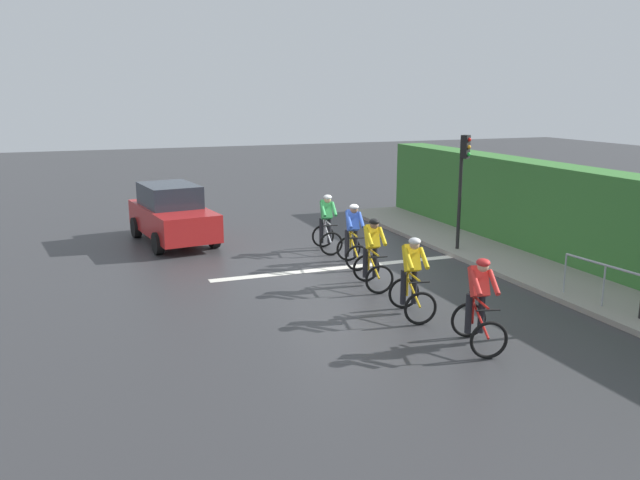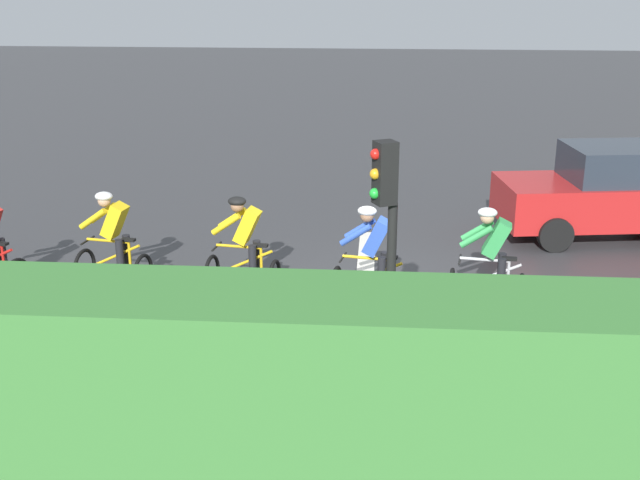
# 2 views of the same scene
# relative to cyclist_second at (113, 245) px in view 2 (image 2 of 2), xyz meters

# --- Properties ---
(ground_plane) EXTENTS (80.00, 80.00, 0.00)m
(ground_plane) POSITION_rel_cyclist_second_xyz_m (-0.12, -4.14, -0.80)
(ground_plane) COLOR #333335
(sidewalk_kerb) EXTENTS (2.80, 18.10, 0.12)m
(sidewalk_kerb) POSITION_rel_cyclist_second_xyz_m (-4.80, -2.14, -0.74)
(sidewalk_kerb) COLOR gray
(sidewalk_kerb) RESTS_ON ground
(hedge_wall) EXTENTS (1.10, 18.10, 2.57)m
(hedge_wall) POSITION_rel_cyclist_second_xyz_m (-6.00, -2.14, 0.49)
(hedge_wall) COLOR #387533
(hedge_wall) RESTS_ON ground
(road_marking_stop_line) EXTENTS (7.00, 0.30, 0.01)m
(road_marking_stop_line) POSITION_rel_cyclist_second_xyz_m (-0.12, -3.95, -0.79)
(road_marking_stop_line) COLOR silver
(road_marking_stop_line) RESTS_ON ground
(cyclist_second) EXTENTS (0.85, 1.18, 1.66)m
(cyclist_second) POSITION_rel_cyclist_second_xyz_m (0.00, 0.00, 0.00)
(cyclist_second) COLOR black
(cyclist_second) RESTS_ON ground
(cyclist_mid) EXTENTS (0.82, 1.16, 1.66)m
(cyclist_mid) POSITION_rel_cyclist_second_xyz_m (-0.11, -2.10, 0.00)
(cyclist_mid) COLOR black
(cyclist_mid) RESTS_ON ground
(cyclist_fourth) EXTENTS (0.85, 1.18, 1.66)m
(cyclist_fourth) POSITION_rel_cyclist_second_xyz_m (-0.48, -4.08, 0.00)
(cyclist_fourth) COLOR black
(cyclist_fourth) RESTS_ON ground
(cyclist_trailing) EXTENTS (0.82, 1.16, 1.66)m
(cyclist_trailing) POSITION_rel_cyclist_second_xyz_m (-0.42, -5.81, 0.00)
(cyclist_trailing) COLOR black
(cyclist_trailing) RESTS_ON ground
(car_red) EXTENTS (2.32, 4.30, 1.76)m
(car_red) POSITION_rel_cyclist_second_xyz_m (3.56, -8.57, 0.08)
(car_red) COLOR #B21E1E
(car_red) RESTS_ON ground
(traffic_light_near_crossing) EXTENTS (0.27, 0.29, 3.34)m
(traffic_light_near_crossing) POSITION_rel_cyclist_second_xyz_m (-3.87, -4.25, 1.43)
(traffic_light_near_crossing) COLOR black
(traffic_light_near_crossing) RESTS_ON ground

